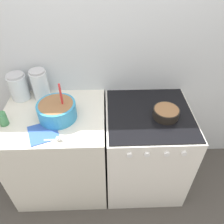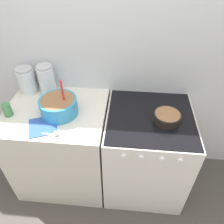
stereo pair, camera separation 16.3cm
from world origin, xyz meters
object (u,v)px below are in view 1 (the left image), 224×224
object	(u,v)px
storage_jar_middle	(41,86)
mixing_bowl	(57,110)
stove	(144,149)
storage_jar_left	(19,88)
baking_pan	(166,113)
tin_can	(3,119)

from	to	relation	value
storage_jar_middle	mixing_bowl	bearing A→B (deg)	-57.46
stove	storage_jar_middle	distance (m)	1.08
stove	storage_jar_left	xyz separation A→B (m)	(-1.08, 0.24, 0.54)
stove	baking_pan	bearing A→B (deg)	-21.01
storage_jar_middle	stove	bearing A→B (deg)	-15.30
mixing_bowl	storage_jar_middle	xyz separation A→B (m)	(-0.17, 0.27, 0.04)
stove	mixing_bowl	distance (m)	0.89
storage_jar_left	storage_jar_middle	world-z (taller)	storage_jar_middle
mixing_bowl	tin_can	world-z (taller)	mixing_bowl
tin_can	stove	bearing A→B (deg)	4.52
storage_jar_left	storage_jar_middle	xyz separation A→B (m)	(0.18, 0.00, 0.01)
storage_jar_middle	storage_jar_left	bearing A→B (deg)	-180.00
mixing_bowl	baking_pan	bearing A→B (deg)	-1.17
stove	baking_pan	size ratio (longest dim) A/B	4.39
stove	baking_pan	xyz separation A→B (m)	(0.11, -0.04, 0.48)
baking_pan	storage_jar_left	distance (m)	1.23
storage_jar_middle	tin_can	world-z (taller)	storage_jar_middle
storage_jar_middle	tin_can	distance (m)	0.40
mixing_bowl	tin_can	bearing A→B (deg)	-171.11
mixing_bowl	baking_pan	xyz separation A→B (m)	(0.83, -0.02, -0.04)
baking_pan	stove	bearing A→B (deg)	158.99
baking_pan	storage_jar_left	bearing A→B (deg)	166.39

